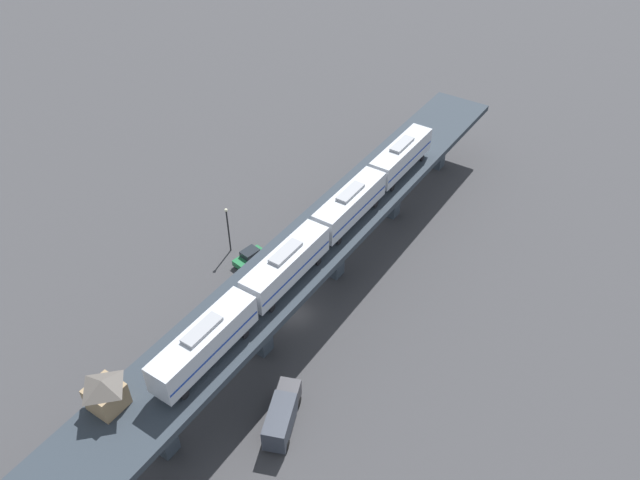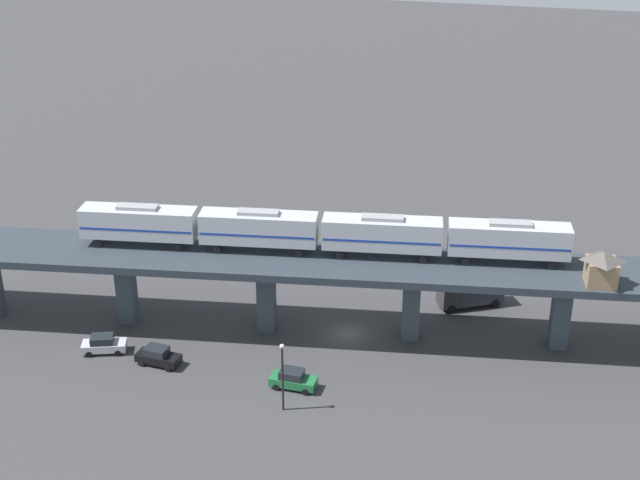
{
  "view_description": "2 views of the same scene",
  "coord_description": "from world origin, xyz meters",
  "px_view_note": "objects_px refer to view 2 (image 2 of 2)",
  "views": [
    {
      "loc": [
        -36.69,
        35.89,
        54.31
      ],
      "look_at": [
        -0.92,
        -3.22,
        10.07
      ],
      "focal_mm": 35.0,
      "sensor_mm": 36.0,
      "label": 1
    },
    {
      "loc": [
        78.54,
        18.33,
        48.0
      ],
      "look_at": [
        -0.92,
        -3.22,
        10.07
      ],
      "focal_mm": 50.0,
      "sensor_mm": 36.0,
      "label": 2
    }
  ],
  "objects_px": {
    "street_car_silver": "(104,344)",
    "street_car_black": "(158,356)",
    "delivery_truck": "(472,292)",
    "street_lamp": "(282,371)",
    "subway_train": "(320,231)",
    "signal_hut": "(602,267)",
    "street_car_green": "(293,379)"
  },
  "relations": [
    {
      "from": "signal_hut",
      "to": "street_car_green",
      "type": "height_order",
      "value": "signal_hut"
    },
    {
      "from": "street_car_silver",
      "to": "street_car_black",
      "type": "distance_m",
      "value": 6.26
    },
    {
      "from": "street_car_silver",
      "to": "street_car_black",
      "type": "relative_size",
      "value": 1.05
    },
    {
      "from": "signal_hut",
      "to": "subway_train",
      "type": "bearing_deg",
      "value": -89.09
    },
    {
      "from": "street_car_silver",
      "to": "street_lamp",
      "type": "distance_m",
      "value": 21.17
    },
    {
      "from": "street_car_silver",
      "to": "street_car_green",
      "type": "relative_size",
      "value": 1.08
    },
    {
      "from": "street_car_green",
      "to": "street_car_black",
      "type": "height_order",
      "value": "same"
    },
    {
      "from": "subway_train",
      "to": "street_lamp",
      "type": "distance_m",
      "value": 17.0
    },
    {
      "from": "subway_train",
      "to": "street_lamp",
      "type": "xyz_separation_m",
      "value": [
        15.47,
        0.72,
        -7.0
      ]
    },
    {
      "from": "street_car_black",
      "to": "street_lamp",
      "type": "height_order",
      "value": "street_lamp"
    },
    {
      "from": "subway_train",
      "to": "street_car_black",
      "type": "height_order",
      "value": "subway_train"
    },
    {
      "from": "street_car_green",
      "to": "street_lamp",
      "type": "xyz_separation_m",
      "value": [
        3.61,
        0.16,
        3.17
      ]
    },
    {
      "from": "subway_train",
      "to": "signal_hut",
      "type": "xyz_separation_m",
      "value": [
        -0.44,
        27.6,
        -0.74
      ]
    },
    {
      "from": "subway_train",
      "to": "street_car_silver",
      "type": "bearing_deg",
      "value": -61.2
    },
    {
      "from": "street_lamp",
      "to": "street_car_green",
      "type": "bearing_deg",
      "value": -177.42
    },
    {
      "from": "subway_train",
      "to": "street_car_green",
      "type": "xyz_separation_m",
      "value": [
        11.86,
        0.56,
        -10.17
      ]
    },
    {
      "from": "street_car_silver",
      "to": "street_lamp",
      "type": "relative_size",
      "value": 0.68
    },
    {
      "from": "street_car_black",
      "to": "street_car_silver",
      "type": "bearing_deg",
      "value": -95.68
    },
    {
      "from": "subway_train",
      "to": "street_lamp",
      "type": "relative_size",
      "value": 7.15
    },
    {
      "from": "signal_hut",
      "to": "street_car_silver",
      "type": "relative_size",
      "value": 0.77
    },
    {
      "from": "delivery_truck",
      "to": "subway_train",
      "type": "bearing_deg",
      "value": -60.0
    },
    {
      "from": "street_car_green",
      "to": "delivery_truck",
      "type": "bearing_deg",
      "value": 144.87
    },
    {
      "from": "signal_hut",
      "to": "street_car_silver",
      "type": "distance_m",
      "value": 49.51
    },
    {
      "from": "signal_hut",
      "to": "street_lamp",
      "type": "bearing_deg",
      "value": -59.38
    },
    {
      "from": "street_lamp",
      "to": "signal_hut",
      "type": "bearing_deg",
      "value": 120.62
    },
    {
      "from": "street_car_silver",
      "to": "street_lamp",
      "type": "xyz_separation_m",
      "value": [
        4.65,
        20.41,
        3.17
      ]
    },
    {
      "from": "street_car_green",
      "to": "signal_hut",
      "type": "bearing_deg",
      "value": 114.45
    },
    {
      "from": "street_lamp",
      "to": "delivery_truck",
      "type": "bearing_deg",
      "value": 149.4
    },
    {
      "from": "subway_train",
      "to": "street_car_black",
      "type": "distance_m",
      "value": 20.38
    },
    {
      "from": "street_car_black",
      "to": "street_lamp",
      "type": "distance_m",
      "value": 15.08
    },
    {
      "from": "street_lamp",
      "to": "street_car_silver",
      "type": "bearing_deg",
      "value": -102.83
    },
    {
      "from": "delivery_truck",
      "to": "street_car_silver",
      "type": "bearing_deg",
      "value": -60.68
    }
  ]
}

